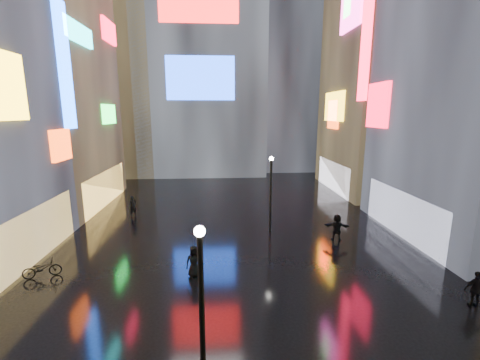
{
  "coord_description": "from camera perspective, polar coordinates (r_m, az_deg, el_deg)",
  "views": [
    {
      "loc": [
        -0.96,
        -2.48,
        8.06
      ],
      "look_at": [
        0.0,
        12.0,
        5.0
      ],
      "focal_mm": 24.0,
      "sensor_mm": 36.0,
      "label": 1
    }
  ],
  "objects": [
    {
      "name": "pedestrian_6",
      "position": [
        26.7,
        -18.49,
        -4.44
      ],
      "size": [
        0.72,
        0.68,
        1.65
      ],
      "primitive_type": "imported",
      "rotation": [
        0.0,
        0.0,
        0.65
      ],
      "color": "black",
      "rests_on": "ground"
    },
    {
      "name": "umbrella_2",
      "position": [
        16.09,
        -8.33,
        -10.28
      ],
      "size": [
        1.15,
        1.16,
        0.81
      ],
      "primitive_type": "imported",
      "rotation": [
        0.0,
        0.0,
        3.51
      ],
      "color": "black",
      "rests_on": "pedestrian_4"
    },
    {
      "name": "lamp_far",
      "position": [
        21.88,
        5.5,
        -1.67
      ],
      "size": [
        0.3,
        0.3,
        5.2
      ],
      "color": "black",
      "rests_on": "ground"
    },
    {
      "name": "tower_flank_right",
      "position": [
        50.29,
        8.31,
        22.03
      ],
      "size": [
        12.0,
        12.0,
        34.0
      ],
      "primitive_type": "cube",
      "color": "black",
      "rests_on": "ground"
    },
    {
      "name": "tower_main",
      "position": [
        48.26,
        -6.84,
        27.4
      ],
      "size": [
        16.0,
        14.2,
        42.0
      ],
      "color": "black",
      "rests_on": "ground"
    },
    {
      "name": "building_left_far",
      "position": [
        32.33,
        -32.75,
        15.28
      ],
      "size": [
        10.28,
        12.0,
        22.0
      ],
      "color": "black",
      "rests_on": "ground"
    },
    {
      "name": "pedestrian_3",
      "position": [
        17.29,
        36.45,
        -15.4
      ],
      "size": [
        0.99,
        0.55,
        1.6
      ],
      "primitive_type": "imported",
      "rotation": [
        0.0,
        0.0,
        2.96
      ],
      "color": "black",
      "rests_on": "ground"
    },
    {
      "name": "bicycle",
      "position": [
        19.25,
        -31.75,
        -13.24
      ],
      "size": [
        1.85,
        1.13,
        0.92
      ],
      "primitive_type": "imported",
      "rotation": [
        0.0,
        0.0,
        1.89
      ],
      "color": "black",
      "rests_on": "ground"
    },
    {
      "name": "pedestrian_4",
      "position": [
        16.59,
        -8.2,
        -14.16
      ],
      "size": [
        0.89,
        0.68,
        1.61
      ],
      "primitive_type": "imported",
      "rotation": [
        0.0,
        0.0,
        0.24
      ],
      "color": "black",
      "rests_on": "ground"
    },
    {
      "name": "lamp_near",
      "position": [
        9.41,
        -6.85,
        -21.1
      ],
      "size": [
        0.3,
        0.3,
        5.2
      ],
      "color": "black",
      "rests_on": "ground"
    },
    {
      "name": "building_right_far",
      "position": [
        37.1,
        25.04,
        20.03
      ],
      "size": [
        10.28,
        12.0,
        28.0
      ],
      "color": "black",
      "rests_on": "ground"
    },
    {
      "name": "pedestrian_5",
      "position": [
        21.62,
        16.83,
        -8.07
      ],
      "size": [
        1.67,
        0.9,
        1.72
      ],
      "primitive_type": "imported",
      "rotation": [
        0.0,
        0.0,
        2.88
      ],
      "color": "black",
      "rests_on": "ground"
    },
    {
      "name": "tower_flank_left",
      "position": [
        46.61,
        -21.0,
        17.24
      ],
      "size": [
        10.0,
        10.0,
        26.0
      ],
      "primitive_type": "cube",
      "color": "black",
      "rests_on": "ground"
    },
    {
      "name": "ground",
      "position": [
        23.9,
        -1.28,
        -7.8
      ],
      "size": [
        140.0,
        140.0,
        0.0
      ],
      "primitive_type": "plane",
      "color": "black",
      "rests_on": "ground"
    }
  ]
}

